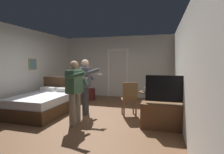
{
  "coord_description": "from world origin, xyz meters",
  "views": [
    {
      "loc": [
        1.93,
        -4.46,
        1.56
      ],
      "look_at": [
        0.6,
        0.24,
        1.13
      ],
      "focal_mm": 28.07,
      "sensor_mm": 36.0,
      "label": 1
    }
  ],
  "objects_px": {
    "laptop": "(149,90)",
    "wooden_chair": "(130,98)",
    "bottle_on_table": "(155,88)",
    "person_striped_shirt": "(86,83)",
    "bed": "(46,103)",
    "person_blue_shirt": "(75,88)",
    "side_table": "(149,99)",
    "suitcase_dark": "(89,94)",
    "tv_flatscreen": "(168,113)"
  },
  "relations": [
    {
      "from": "side_table",
      "to": "suitcase_dark",
      "type": "distance_m",
      "value": 2.97
    },
    {
      "from": "laptop",
      "to": "suitcase_dark",
      "type": "xyz_separation_m",
      "value": [
        -2.53,
        1.53,
        -0.52
      ]
    },
    {
      "from": "laptop",
      "to": "wooden_chair",
      "type": "bearing_deg",
      "value": -157.67
    },
    {
      "from": "tv_flatscreen",
      "to": "suitcase_dark",
      "type": "xyz_separation_m",
      "value": [
        -3.04,
        2.43,
        -0.14
      ]
    },
    {
      "from": "laptop",
      "to": "person_blue_shirt",
      "type": "bearing_deg",
      "value": -144.89
    },
    {
      "from": "tv_flatscreen",
      "to": "person_blue_shirt",
      "type": "relative_size",
      "value": 0.79
    },
    {
      "from": "laptop",
      "to": "wooden_chair",
      "type": "height_order",
      "value": "wooden_chair"
    },
    {
      "from": "bed",
      "to": "suitcase_dark",
      "type": "xyz_separation_m",
      "value": [
        0.54,
        2.06,
        -0.07
      ]
    },
    {
      "from": "bottle_on_table",
      "to": "person_blue_shirt",
      "type": "xyz_separation_m",
      "value": [
        -1.87,
        -1.16,
        0.09
      ]
    },
    {
      "from": "laptop",
      "to": "person_striped_shirt",
      "type": "height_order",
      "value": "person_striped_shirt"
    },
    {
      "from": "side_table",
      "to": "laptop",
      "type": "height_order",
      "value": "laptop"
    },
    {
      "from": "bottle_on_table",
      "to": "person_blue_shirt",
      "type": "relative_size",
      "value": 0.17
    },
    {
      "from": "wooden_chair",
      "to": "bed",
      "type": "bearing_deg",
      "value": -173.0
    },
    {
      "from": "tv_flatscreen",
      "to": "laptop",
      "type": "xyz_separation_m",
      "value": [
        -0.51,
        0.9,
        0.39
      ]
    },
    {
      "from": "side_table",
      "to": "laptop",
      "type": "xyz_separation_m",
      "value": [
        -0.02,
        -0.04,
        0.28
      ]
    },
    {
      "from": "person_blue_shirt",
      "to": "side_table",
      "type": "bearing_deg",
      "value": 35.74
    },
    {
      "from": "wooden_chair",
      "to": "person_striped_shirt",
      "type": "bearing_deg",
      "value": -175.94
    },
    {
      "from": "side_table",
      "to": "person_blue_shirt",
      "type": "xyz_separation_m",
      "value": [
        -1.73,
        -1.24,
        0.43
      ]
    },
    {
      "from": "bed",
      "to": "side_table",
      "type": "height_order",
      "value": "bed"
    },
    {
      "from": "wooden_chair",
      "to": "suitcase_dark",
      "type": "relative_size",
      "value": 2.12
    },
    {
      "from": "side_table",
      "to": "tv_flatscreen",
      "type": "bearing_deg",
      "value": -62.47
    },
    {
      "from": "tv_flatscreen",
      "to": "laptop",
      "type": "height_order",
      "value": "tv_flatscreen"
    },
    {
      "from": "laptop",
      "to": "wooden_chair",
      "type": "distance_m",
      "value": 0.6
    },
    {
      "from": "person_blue_shirt",
      "to": "suitcase_dark",
      "type": "xyz_separation_m",
      "value": [
        -0.83,
        2.74,
        -0.68
      ]
    },
    {
      "from": "bed",
      "to": "wooden_chair",
      "type": "relative_size",
      "value": 2.03
    },
    {
      "from": "bed",
      "to": "laptop",
      "type": "height_order",
      "value": "bed"
    },
    {
      "from": "tv_flatscreen",
      "to": "bottle_on_table",
      "type": "height_order",
      "value": "tv_flatscreen"
    },
    {
      "from": "side_table",
      "to": "person_blue_shirt",
      "type": "bearing_deg",
      "value": -144.26
    },
    {
      "from": "tv_flatscreen",
      "to": "wooden_chair",
      "type": "relative_size",
      "value": 1.26
    },
    {
      "from": "wooden_chair",
      "to": "tv_flatscreen",
      "type": "bearing_deg",
      "value": -33.5
    },
    {
      "from": "wooden_chair",
      "to": "suitcase_dark",
      "type": "xyz_separation_m",
      "value": [
        -2.01,
        1.75,
        -0.32
      ]
    },
    {
      "from": "bottle_on_table",
      "to": "wooden_chair",
      "type": "xyz_separation_m",
      "value": [
        -0.68,
        -0.18,
        -0.27
      ]
    },
    {
      "from": "bed",
      "to": "bottle_on_table",
      "type": "xyz_separation_m",
      "value": [
        3.23,
        0.49,
        0.51
      ]
    },
    {
      "from": "bed",
      "to": "person_blue_shirt",
      "type": "xyz_separation_m",
      "value": [
        1.36,
        -0.67,
        0.6
      ]
    },
    {
      "from": "bed",
      "to": "wooden_chair",
      "type": "distance_m",
      "value": 2.58
    },
    {
      "from": "wooden_chair",
      "to": "bottle_on_table",
      "type": "bearing_deg",
      "value": 14.5
    },
    {
      "from": "bottle_on_table",
      "to": "suitcase_dark",
      "type": "height_order",
      "value": "bottle_on_table"
    },
    {
      "from": "bottle_on_table",
      "to": "bed",
      "type": "bearing_deg",
      "value": -171.39
    },
    {
      "from": "person_blue_shirt",
      "to": "suitcase_dark",
      "type": "bearing_deg",
      "value": 106.79
    },
    {
      "from": "side_table",
      "to": "person_striped_shirt",
      "type": "distance_m",
      "value": 1.93
    },
    {
      "from": "side_table",
      "to": "wooden_chair",
      "type": "distance_m",
      "value": 0.6
    },
    {
      "from": "side_table",
      "to": "wooden_chair",
      "type": "xyz_separation_m",
      "value": [
        -0.54,
        -0.26,
        0.07
      ]
    },
    {
      "from": "person_striped_shirt",
      "to": "tv_flatscreen",
      "type": "bearing_deg",
      "value": -14.16
    },
    {
      "from": "bed",
      "to": "person_blue_shirt",
      "type": "height_order",
      "value": "person_blue_shirt"
    },
    {
      "from": "bottle_on_table",
      "to": "side_table",
      "type": "bearing_deg",
      "value": 150.26
    },
    {
      "from": "bed",
      "to": "wooden_chair",
      "type": "xyz_separation_m",
      "value": [
        2.55,
        0.31,
        0.24
      ]
    },
    {
      "from": "bed",
      "to": "wooden_chair",
      "type": "bearing_deg",
      "value": 7.0
    },
    {
      "from": "person_blue_shirt",
      "to": "tv_flatscreen",
      "type": "bearing_deg",
      "value": 7.85
    },
    {
      "from": "tv_flatscreen",
      "to": "person_blue_shirt",
      "type": "xyz_separation_m",
      "value": [
        -2.21,
        -0.31,
        0.54
      ]
    },
    {
      "from": "bottle_on_table",
      "to": "person_striped_shirt",
      "type": "distance_m",
      "value": 2.01
    }
  ]
}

